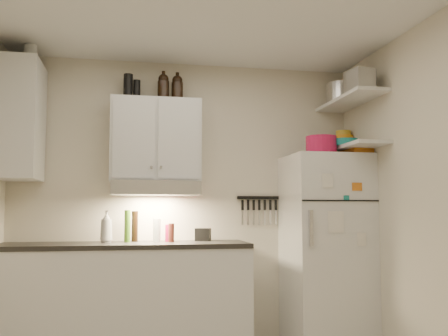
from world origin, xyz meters
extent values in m
cube|color=beige|center=(0.00, 1.51, 1.30)|extent=(3.20, 0.02, 2.60)
cube|color=beige|center=(1.61, 0.00, 1.30)|extent=(0.02, 3.00, 2.60)
cube|color=silver|center=(-0.55, 1.20, 0.44)|extent=(2.10, 0.60, 0.88)
cube|color=black|center=(-0.55, 1.20, 0.90)|extent=(2.10, 0.62, 0.04)
cube|color=silver|center=(-0.30, 1.33, 1.83)|extent=(0.80, 0.33, 0.75)
cube|color=silver|center=(-1.44, 1.20, 1.95)|extent=(0.33, 0.55, 1.00)
cube|color=silver|center=(-0.30, 1.27, 1.39)|extent=(0.76, 0.46, 0.12)
cube|color=silver|center=(1.25, 1.16, 0.85)|extent=(0.70, 0.68, 1.70)
cube|color=silver|center=(1.45, 1.02, 2.20)|extent=(0.30, 0.95, 0.03)
cube|color=silver|center=(1.45, 1.02, 1.76)|extent=(0.30, 0.95, 0.03)
cube|color=black|center=(0.70, 1.49, 1.32)|extent=(0.42, 0.02, 0.03)
cylinder|color=#AE1442|center=(1.16, 1.02, 1.78)|extent=(0.35, 0.35, 0.16)
cube|color=orange|center=(1.49, 0.99, 1.74)|extent=(0.23, 0.28, 0.09)
cylinder|color=silver|center=(1.30, 1.14, 1.75)|extent=(0.07, 0.07, 0.11)
cylinder|color=silver|center=(1.49, 1.29, 2.32)|extent=(0.37, 0.37, 0.21)
cube|color=#AAAAAD|center=(1.49, 0.88, 2.33)|extent=(0.25, 0.23, 0.22)
cube|color=#AAAAAD|center=(1.39, 0.68, 2.30)|extent=(0.20, 0.20, 0.17)
cylinder|color=#167975|center=(1.48, 1.31, 1.82)|extent=(0.23, 0.23, 0.09)
cylinder|color=orange|center=(1.52, 1.32, 1.90)|extent=(0.19, 0.19, 0.06)
cylinder|color=gold|center=(1.52, 1.32, 1.95)|extent=(0.15, 0.15, 0.05)
cylinder|color=#167975|center=(1.38, 1.00, 1.81)|extent=(0.32, 0.32, 0.06)
cylinder|color=black|center=(-0.47, 1.39, 2.30)|extent=(0.09, 0.09, 0.19)
cylinder|color=black|center=(-0.55, 1.38, 2.32)|extent=(0.10, 0.10, 0.24)
cylinder|color=silver|center=(-1.37, 1.19, 2.52)|extent=(0.14, 0.14, 0.15)
imported|color=silver|center=(-0.72, 1.27, 1.07)|extent=(0.15, 0.15, 0.31)
cylinder|color=#57221A|center=(-0.16, 1.22, 1.00)|extent=(0.06, 0.06, 0.16)
cylinder|color=#3A6619|center=(-0.54, 1.27, 1.06)|extent=(0.07, 0.07, 0.28)
cylinder|color=black|center=(-0.47, 1.36, 1.06)|extent=(0.07, 0.07, 0.27)
cylinder|color=silver|center=(-0.28, 1.30, 1.02)|extent=(0.08, 0.08, 0.20)
cylinder|color=#AE1442|center=(-0.17, 1.32, 1.00)|extent=(0.08, 0.08, 0.15)
cube|color=black|center=(0.14, 1.35, 0.98)|extent=(0.16, 0.14, 0.11)
camera|label=1|loc=(-0.53, -3.18, 1.19)|focal=40.00mm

